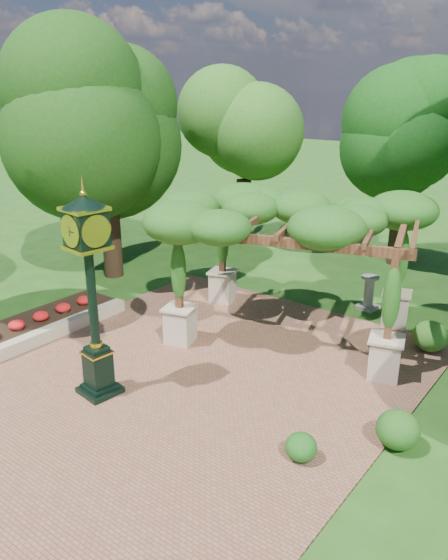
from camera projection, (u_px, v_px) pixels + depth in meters
The scene contains 13 objects.
ground at pixel (160, 396), 12.89m from camera, with size 120.00×120.00×0.00m, color #1E4714.
brick_plaza at pixel (188, 378), 13.63m from camera, with size 10.00×12.00×0.04m, color brown.
border_wall at pixel (56, 331), 15.82m from camera, with size 0.35×5.00×0.40m, color #C6B793.
flower_bed at pixel (38, 324), 16.34m from camera, with size 1.50×5.00×0.36m, color red.
pedestal_clock at pixel (90, 280), 12.01m from camera, with size 1.06×1.06×4.82m.
pergola at pixel (296, 223), 14.97m from camera, with size 7.37×5.72×4.08m.
sundial at pixel (369, 295), 17.77m from camera, with size 0.70×0.70×1.12m.
shrub_front at pixel (301, 447), 10.55m from camera, with size 0.63×0.63×0.56m, color #1B4F16.
shrub_mid at pixel (398, 430), 10.89m from camera, with size 0.88×0.88×0.79m, color #204D15.
shrub_back at pixel (430, 336), 14.88m from camera, with size 0.95×0.95×0.85m, color #31651D.
tree_west_near at pixel (103, 115), 19.07m from camera, with size 5.31×5.31×8.62m.
tree_west_far at pixel (244, 128), 23.76m from camera, with size 4.06×4.06×7.55m.
tree_north at pixel (408, 136), 20.78m from camera, with size 3.90×3.90×7.43m.
Camera 1 is at (8.01, -7.99, 6.92)m, focal length 35.00 mm.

